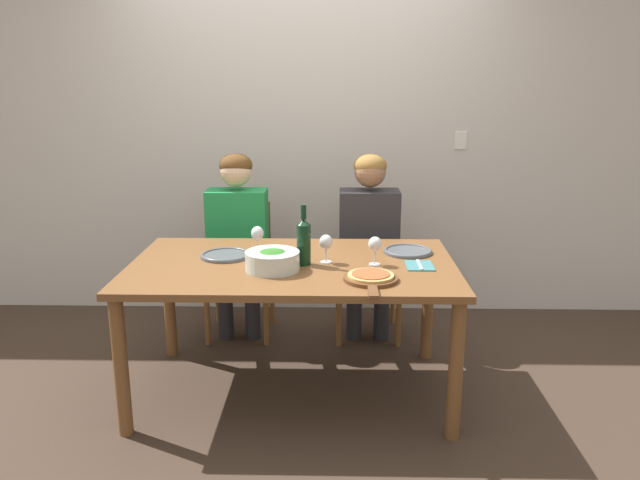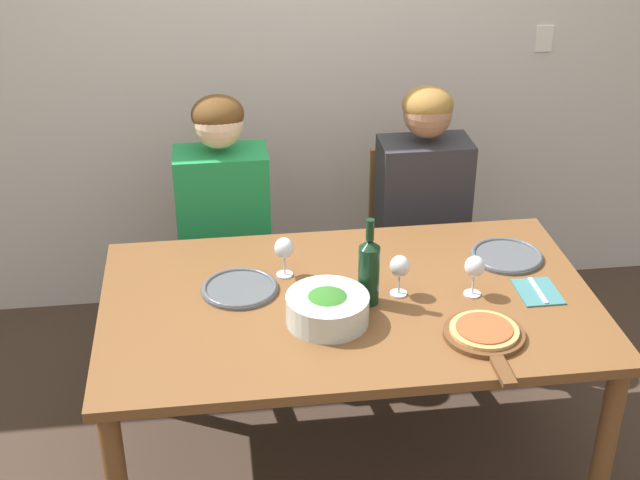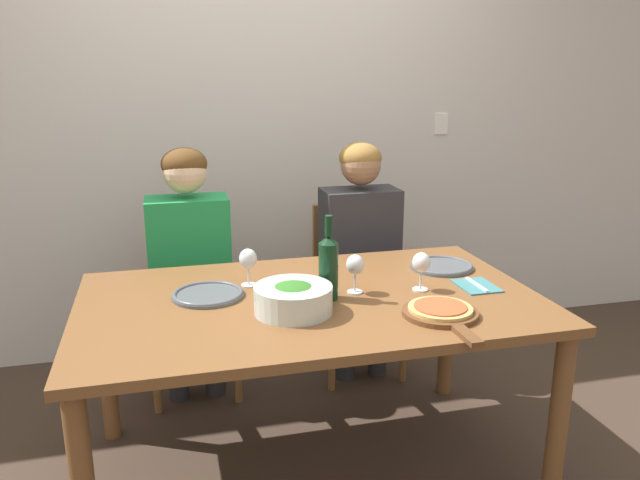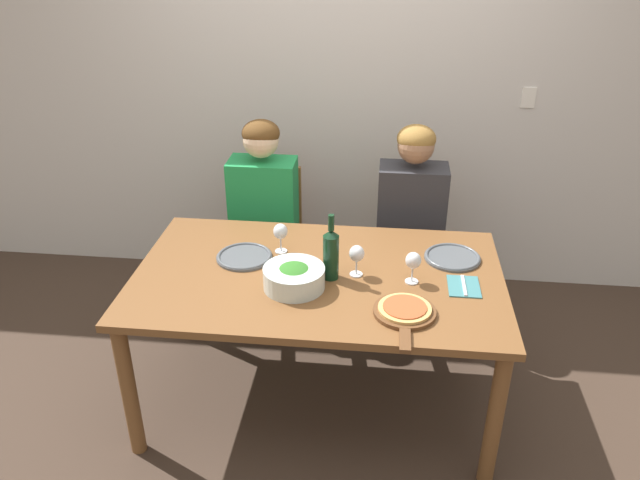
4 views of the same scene
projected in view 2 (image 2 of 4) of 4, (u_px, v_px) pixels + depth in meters
The scene contains 16 objects.
ground_plane at pixel (346, 462), 3.41m from camera, with size 40.00×40.00×0.00m, color #3D2D23.
back_wall at pixel (304, 23), 3.91m from camera, with size 10.00×0.06×2.70m.
dining_table at pixel (349, 319), 3.10m from camera, with size 1.70×1.01×0.74m.
chair_left at pixel (225, 252), 3.89m from camera, with size 0.42×0.42×0.87m.
chair_right at pixel (415, 240), 3.99m from camera, with size 0.42×0.42×0.87m.
person_woman at pixel (223, 210), 3.68m from camera, with size 0.47×0.51×1.22m.
person_man at pixel (424, 199), 3.77m from camera, with size 0.47×0.51×1.22m.
wine_bottle at pixel (369, 270), 2.98m from camera, with size 0.07×0.07×0.32m.
broccoli_bowl at pixel (327, 308), 2.91m from camera, with size 0.27×0.27×0.11m.
dinner_plate_left at pixel (240, 288), 3.10m from camera, with size 0.27×0.27×0.02m.
dinner_plate_right at pixel (507, 256), 3.31m from camera, with size 0.27×0.27×0.02m.
pizza_on_board at pixel (485, 334), 2.84m from camera, with size 0.26×0.40×0.04m.
wine_glass_left at pixel (284, 250), 3.15m from camera, with size 0.07×0.07×0.15m.
wine_glass_right at pixel (475, 268), 3.03m from camera, with size 0.07×0.07×0.15m.
wine_glass_centre at pixel (400, 268), 3.04m from camera, with size 0.07×0.07×0.15m.
fork_on_napkin at pixel (538, 292), 3.09m from camera, with size 0.14×0.18×0.01m.
Camera 2 is at (-0.44, -2.56, 2.37)m, focal length 50.00 mm.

